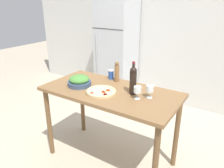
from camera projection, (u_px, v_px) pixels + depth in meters
The scene contains 11 objects.
ground_plane at pixel (110, 158), 2.71m from camera, with size 14.00×14.00×0.00m, color #BCAD93.
wall_back at pixel (172, 33), 3.77m from camera, with size 6.40×0.06×2.60m.
refrigerator at pixel (116, 50), 4.08m from camera, with size 0.64×0.63×1.90m.
prep_counter at pixel (110, 100), 2.41m from camera, with size 1.49×0.74×0.92m.
wine_bottle at pixel (133, 80), 2.23m from camera, with size 0.07×0.07×0.35m.
wine_glass_near at pixel (137, 90), 2.14m from camera, with size 0.07×0.07×0.13m.
wine_glass_far at pixel (150, 89), 2.16m from camera, with size 0.07×0.07×0.13m.
pepper_mill at pixel (117, 72), 2.59m from camera, with size 0.06×0.06×0.25m.
salad_bowl at pixel (79, 81), 2.48m from camera, with size 0.27×0.27×0.12m.
homemade_pizza at pixel (101, 91), 2.30m from camera, with size 0.32×0.32×0.03m.
salt_canister at pixel (111, 74), 2.69m from camera, with size 0.06×0.06×0.12m.
Camera 1 is at (1.20, -1.83, 1.84)m, focal length 35.00 mm.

